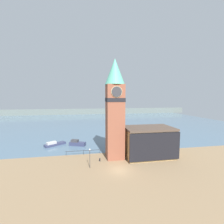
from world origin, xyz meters
The scene contains 10 objects.
ground_plane centered at (0.00, 0.00, 0.00)m, with size 160.00×160.00×0.00m, color #846B4C.
water centered at (0.00, 70.26, 0.00)m, with size 160.00×120.00×0.00m.
far_shoreline centered at (0.00, 110.26, 2.50)m, with size 180.00×3.00×5.00m.
pier_railing centered at (-7.53, 10.01, 0.94)m, with size 9.37×0.08×1.09m.
clock_tower centered at (0.24, 6.80, 12.85)m, with size 4.79×4.79×24.17m.
pier_building centered at (8.85, 6.15, 3.77)m, with size 12.24×7.87×7.52m.
boat_near centered at (-9.66, 18.16, 0.70)m, with size 5.31×3.45×1.83m.
boat_far centered at (-16.67, 19.25, 0.50)m, with size 6.38×5.19×1.35m.
mooring_bollard_near centered at (-3.67, 5.19, 0.42)m, with size 0.30×0.30×0.77m.
lamp_post centered at (-6.05, 2.08, 2.90)m, with size 0.32×0.32×4.19m.
Camera 1 is at (-6.63, -28.83, 14.83)m, focal length 24.00 mm.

